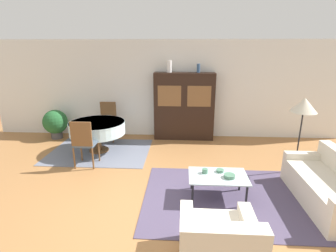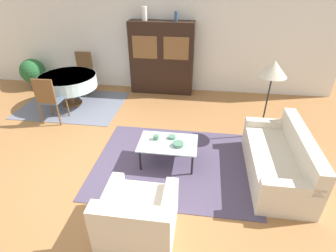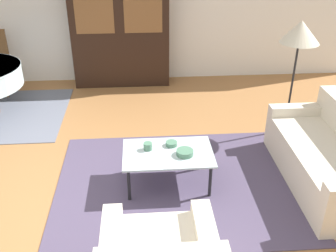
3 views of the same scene
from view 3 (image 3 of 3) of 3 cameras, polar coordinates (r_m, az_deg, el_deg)
The scene contains 10 objects.
ground_plane at distance 4.37m, azimuth -14.69°, elevation -11.17°, with size 14.00×14.00×0.00m, color #9E6B3D.
wall_back at distance 7.12m, azimuth -11.49°, elevation 16.91°, with size 10.00×0.06×2.70m.
area_rug at distance 4.53m, azimuth 1.56°, elevation -8.34°, with size 2.76×2.17×0.01m.
couch at distance 4.76m, azimuth 22.48°, elevation -4.51°, with size 0.83×1.80×0.81m.
coffee_table at distance 4.32m, azimuth 0.00°, elevation -4.28°, with size 0.99×0.64×0.41m.
display_cabinet at distance 6.93m, azimuth -6.93°, elevation 13.32°, with size 1.64×0.41×1.85m.
floor_lamp at distance 5.31m, azimuth 18.61°, elevation 12.36°, with size 0.50×0.50×1.56m.
cup at distance 4.33m, azimuth -2.94°, elevation -2.96°, with size 0.10×0.10×0.08m.
bowl at distance 4.24m, azimuth 2.46°, elevation -3.88°, with size 0.18×0.18×0.06m.
bowl_small at distance 4.41m, azimuth 0.50°, elevation -2.58°, with size 0.13×0.13×0.05m.
Camera 3 is at (0.84, -3.31, 2.73)m, focal length 42.00 mm.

